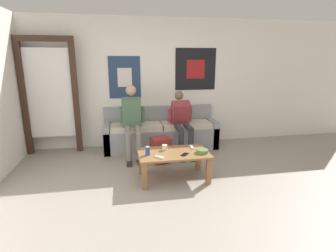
{
  "coord_description": "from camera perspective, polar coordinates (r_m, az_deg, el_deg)",
  "views": [
    {
      "loc": [
        -0.53,
        -2.85,
        1.75
      ],
      "look_at": [
        0.22,
        1.27,
        0.68
      ],
      "focal_mm": 28.0,
      "sensor_mm": 36.0,
      "label": 1
    }
  ],
  "objects": [
    {
      "name": "drink_can_blue",
      "position": [
        3.77,
        -4.46,
        -5.41
      ],
      "size": [
        0.07,
        0.07,
        0.12
      ],
      "color": "#28479E",
      "rests_on": "coffee_table"
    },
    {
      "name": "coffee_table",
      "position": [
        3.91,
        1.21,
        -6.75
      ],
      "size": [
        1.03,
        0.62,
        0.42
      ],
      "color": "olive",
      "rests_on": "ground_plane"
    },
    {
      "name": "couch",
      "position": [
        5.28,
        -1.57,
        -1.62
      ],
      "size": [
        2.23,
        0.65,
        0.81
      ],
      "color": "gray",
      "rests_on": "ground_plane"
    },
    {
      "name": "wall_back",
      "position": [
        5.39,
        -4.74,
        9.29
      ],
      "size": [
        10.0,
        0.07,
        2.55
      ],
      "color": "white",
      "rests_on": "ground_plane"
    },
    {
      "name": "ground_plane",
      "position": [
        3.38,
        0.16,
        -16.77
      ],
      "size": [
        18.0,
        18.0,
        0.0
      ],
      "primitive_type": "plane",
      "color": "gray"
    },
    {
      "name": "person_seated_teen",
      "position": [
        4.95,
        3.0,
        1.32
      ],
      "size": [
        0.47,
        0.89,
        1.15
      ],
      "color": "#2D2D33",
      "rests_on": "ground_plane"
    },
    {
      "name": "person_seated_adult",
      "position": [
        4.78,
        -7.79,
        1.57
      ],
      "size": [
        0.47,
        0.84,
        1.29
      ],
      "color": "gray",
      "rests_on": "ground_plane"
    },
    {
      "name": "pillar_candle",
      "position": [
        3.96,
        -0.74,
        -4.68
      ],
      "size": [
        0.08,
        0.08,
        0.09
      ],
      "color": "silver",
      "rests_on": "coffee_table"
    },
    {
      "name": "cell_phone",
      "position": [
        3.79,
        3.66,
        -6.19
      ],
      "size": [
        0.14,
        0.14,
        0.01
      ],
      "color": "black",
      "rests_on": "coffee_table"
    },
    {
      "name": "game_controller_near_left",
      "position": [
        3.66,
        -1.86,
        -6.8
      ],
      "size": [
        0.12,
        0.13,
        0.03
      ],
      "color": "white",
      "rests_on": "coffee_table"
    },
    {
      "name": "door_frame",
      "position": [
        5.31,
        -24.41,
        7.14
      ],
      "size": [
        1.0,
        0.1,
        2.15
      ],
      "color": "#382319",
      "rests_on": "ground_plane"
    },
    {
      "name": "game_controller_near_right",
      "position": [
        4.08,
        5.15,
        -4.59
      ],
      "size": [
        0.03,
        0.14,
        0.03
      ],
      "color": "white",
      "rests_on": "coffee_table"
    },
    {
      "name": "backpack",
      "position": [
        4.58,
        -1.5,
        -5.33
      ],
      "size": [
        0.37,
        0.37,
        0.43
      ],
      "color": "maroon",
      "rests_on": "ground_plane"
    },
    {
      "name": "ceramic_bowl",
      "position": [
        3.88,
        7.45,
        -5.37
      ],
      "size": [
        0.18,
        0.18,
        0.06
      ],
      "color": "#607F47",
      "rests_on": "coffee_table"
    }
  ]
}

